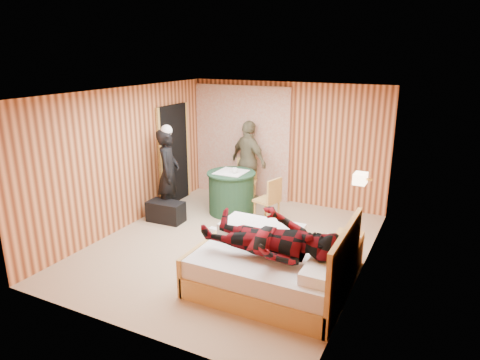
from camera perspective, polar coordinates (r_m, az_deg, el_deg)
The scene contains 23 objects.
floor at distance 7.16m, azimuth -1.25°, elevation -8.74°, with size 4.20×5.00×0.01m, color tan.
ceiling at distance 6.48m, azimuth -1.40°, elevation 11.60°, with size 4.20×5.00×0.01m, color silver.
wall_back at distance 8.93m, azimuth 6.20°, elevation 4.88°, with size 4.20×0.02×2.50m, color #F39A5D.
wall_left at distance 7.88m, azimuth -14.97°, elevation 2.77°, with size 0.02×5.00×2.50m, color #F39A5D.
wall_right at distance 6.06m, azimuth 16.52°, elevation -1.57°, with size 0.02×5.00×2.50m, color #F39A5D.
curtain at distance 9.27m, azimuth 0.22°, elevation 5.10°, with size 2.20×0.08×2.40m, color beige.
doorway at distance 8.97m, azimuth -8.82°, elevation 3.36°, with size 0.06×0.90×2.05m, color black.
wall_lamp at distance 6.50m, azimuth 15.77°, elevation 0.20°, with size 0.26×0.24×0.16m.
bed at distance 5.88m, azimuth 4.55°, elevation -11.47°, with size 1.99×1.55×1.07m.
nightstand at distance 6.56m, azimuth 14.06°, elevation -9.21°, with size 0.40×0.54×0.52m.
round_table at distance 8.41m, azimuth -1.16°, elevation -1.64°, with size 0.95×0.95×0.84m.
chair_far at distance 9.01m, azimuth 0.87°, elevation 0.42°, with size 0.53×0.53×0.93m.
chair_near at distance 7.91m, azimuth 4.03°, elevation -2.28°, with size 0.49×0.49×0.87m.
duffel_bag at distance 8.17m, azimuth -9.86°, elevation -4.18°, with size 0.68×0.36×0.39m, color black.
sneaker_left at distance 7.53m, azimuth -3.16°, elevation -6.92°, with size 0.27×0.11×0.12m, color white.
sneaker_right at distance 8.45m, azimuth -1.81°, elevation -4.11°, with size 0.31×0.13×0.14m, color white.
woman_standing at distance 8.27m, azimuth -9.50°, elevation 0.91°, with size 0.62×0.41×1.70m, color black.
man_at_table at distance 8.96m, azimuth 1.18°, elevation 2.47°, with size 1.01×0.42×1.72m, color #696346.
man_on_bed at distance 5.40m, azimuth 4.04°, elevation -6.45°, with size 1.77×0.67×0.86m, color #60090F.
book_lower at distance 6.40m, azimuth 14.12°, elevation -7.29°, with size 0.17×0.22×0.02m, color white.
book_upper at distance 6.39m, azimuth 14.14°, elevation -7.13°, with size 0.16×0.22×0.02m, color white.
cup_nightstand at distance 6.55m, azimuth 14.50°, elevation -6.41°, with size 0.10×0.10×0.09m, color white.
cup_table at distance 8.18m, azimuth -0.72°, elevation 1.26°, with size 0.12×0.12×0.10m, color white.
Camera 1 is at (3.02, -5.70, 3.10)m, focal length 32.00 mm.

